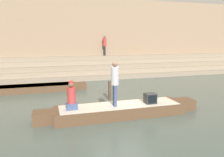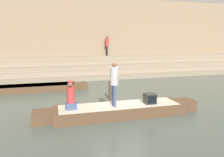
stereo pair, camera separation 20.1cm
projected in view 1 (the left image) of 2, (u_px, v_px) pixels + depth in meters
name	position (u px, v px, depth m)	size (l,w,h in m)	color
ground_plane	(123.00, 109.00, 9.89)	(120.00, 120.00, 0.00)	#47544C
ghat_steps	(87.00, 69.00, 18.51)	(36.00, 3.30, 1.70)	gray
back_wall	(83.00, 37.00, 19.74)	(34.20, 1.28, 6.74)	#937A60
rowboat_main	(120.00, 110.00, 9.01)	(6.85, 1.45, 0.45)	brown
person_standing	(115.00, 80.00, 8.65)	(0.31, 0.31, 1.80)	#3D4C75
person_rowing	(71.00, 97.00, 8.33)	(0.43, 0.34, 1.13)	#3D4C75
tv_set	(150.00, 98.00, 9.18)	(0.46, 0.41, 0.43)	#2D2D2D
moored_boat_shore	(35.00, 88.00, 13.29)	(6.24, 1.22, 0.38)	brown
mooring_post	(110.00, 90.00, 11.36)	(0.17, 0.17, 0.99)	#473828
person_on_steps	(105.00, 44.00, 19.48)	(0.31, 0.31, 1.77)	#28282D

